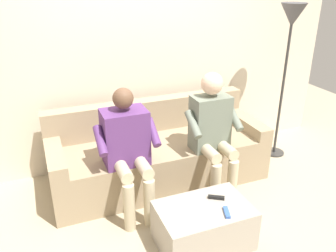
{
  "coord_description": "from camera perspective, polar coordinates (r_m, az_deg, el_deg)",
  "views": [
    {
      "loc": [
        1.11,
        2.95,
        2.06
      ],
      "look_at": [
        0.0,
        0.18,
        0.74
      ],
      "focal_mm": 37.5,
      "sensor_mm": 36.0,
      "label": 1
    }
  ],
  "objects": [
    {
      "name": "coffee_table",
      "position": [
        2.96,
        5.78,
        -15.76
      ],
      "size": [
        0.74,
        0.49,
        0.35
      ],
      "color": "#A89E8E",
      "rests_on": "ground"
    },
    {
      "name": "back_wall",
      "position": [
        3.87,
        -4.71,
        11.3
      ],
      "size": [
        4.79,
        0.06,
        2.44
      ],
      "primitive_type": "cube",
      "color": "beige",
      "rests_on": "ground"
    },
    {
      "name": "couch",
      "position": [
        3.72,
        -1.73,
        -4.6
      ],
      "size": [
        2.21,
        0.83,
        0.8
      ],
      "color": "#9E896B",
      "rests_on": "ground"
    },
    {
      "name": "person_right_seated",
      "position": [
        3.11,
        -6.63,
        -3.01
      ],
      "size": [
        0.55,
        0.56,
        1.16
      ],
      "color": "#5B3370",
      "rests_on": "ground"
    },
    {
      "name": "floor_lamp",
      "position": [
        4.09,
        19.33,
        14.62
      ],
      "size": [
        0.27,
        0.27,
        1.76
      ],
      "color": "#2D2D2D",
      "rests_on": "ground"
    },
    {
      "name": "person_left_seated",
      "position": [
        3.37,
        7.3,
        -0.38
      ],
      "size": [
        0.51,
        0.49,
        1.22
      ],
      "color": "slate",
      "rests_on": "ground"
    },
    {
      "name": "ground_plane",
      "position": [
        3.32,
        2.8,
        -14.56
      ],
      "size": [
        8.0,
        8.0,
        0.0
      ],
      "primitive_type": "plane",
      "color": "tan"
    },
    {
      "name": "remote_black",
      "position": [
        2.95,
        7.85,
        -11.43
      ],
      "size": [
        0.13,
        0.1,
        0.02
      ],
      "primitive_type": "cube",
      "rotation": [
        0.0,
        0.0,
        5.73
      ],
      "color": "black",
      "rests_on": "coffee_table"
    },
    {
      "name": "remote_blue",
      "position": [
        2.81,
        9.51,
        -13.65
      ],
      "size": [
        0.08,
        0.14,
        0.02
      ],
      "primitive_type": "cube",
      "rotation": [
        0.0,
        0.0,
        4.38
      ],
      "color": "#3860B7",
      "rests_on": "coffee_table"
    }
  ]
}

